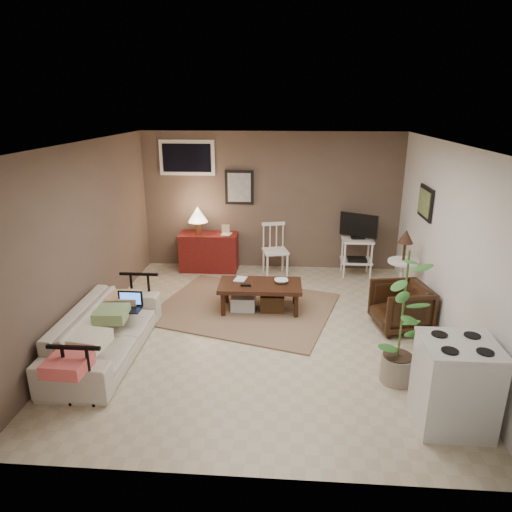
# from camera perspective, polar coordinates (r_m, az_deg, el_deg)

# --- Properties ---
(floor) EXTENTS (5.00, 5.00, 0.00)m
(floor) POSITION_cam_1_polar(r_m,az_deg,el_deg) (6.09, 0.75, -9.23)
(floor) COLOR #C1B293
(floor) RESTS_ON ground
(art_back) EXTENTS (0.50, 0.03, 0.60)m
(art_back) POSITION_cam_1_polar(r_m,az_deg,el_deg) (8.02, -2.10, 8.57)
(art_back) COLOR black
(art_right) EXTENTS (0.03, 0.60, 0.45)m
(art_right) POSITION_cam_1_polar(r_m,az_deg,el_deg) (6.84, 20.45, 6.26)
(art_right) COLOR black
(window) EXTENTS (0.96, 0.03, 0.60)m
(window) POSITION_cam_1_polar(r_m,az_deg,el_deg) (8.10, -8.62, 12.05)
(window) COLOR white
(rug) EXTENTS (2.85, 2.53, 0.02)m
(rug) POSITION_cam_1_polar(r_m,az_deg,el_deg) (6.68, -1.42, -6.50)
(rug) COLOR #8B6B51
(rug) RESTS_ON floor
(coffee_table) EXTENTS (1.18, 0.63, 0.44)m
(coffee_table) POSITION_cam_1_polar(r_m,az_deg,el_deg) (6.52, 0.44, -4.88)
(coffee_table) COLOR #321A0D
(coffee_table) RESTS_ON floor
(sofa) EXTENTS (0.58, 1.99, 0.78)m
(sofa) POSITION_cam_1_polar(r_m,az_deg,el_deg) (5.66, -18.42, -8.13)
(sofa) COLOR beige
(sofa) RESTS_ON floor
(sofa_pillows) EXTENTS (0.38, 1.90, 0.13)m
(sofa_pillows) POSITION_cam_1_polar(r_m,az_deg,el_deg) (5.41, -18.95, -8.39)
(sofa_pillows) COLOR beige
(sofa_pillows) RESTS_ON sofa
(sofa_end_rails) EXTENTS (0.54, 1.99, 0.67)m
(sofa_end_rails) POSITION_cam_1_polar(r_m,az_deg,el_deg) (5.64, -17.28, -8.71)
(sofa_end_rails) COLOR black
(sofa_end_rails) RESTS_ON floor
(laptop) EXTENTS (0.31, 0.22, 0.21)m
(laptop) POSITION_cam_1_polar(r_m,az_deg,el_deg) (5.83, -15.54, -5.78)
(laptop) COLOR black
(laptop) RESTS_ON sofa
(red_console) EXTENTS (1.01, 0.45, 1.16)m
(red_console) POSITION_cam_1_polar(r_m,az_deg,el_deg) (8.11, -6.02, 0.96)
(red_console) COLOR maroon
(red_console) RESTS_ON floor
(spindle_chair) EXTENTS (0.49, 0.49, 0.89)m
(spindle_chair) POSITION_cam_1_polar(r_m,az_deg,el_deg) (7.86, 2.40, 0.61)
(spindle_chair) COLOR white
(spindle_chair) RESTS_ON floor
(tv_stand) EXTENTS (0.59, 0.42, 1.09)m
(tv_stand) POSITION_cam_1_polar(r_m,az_deg,el_deg) (7.95, 12.57, 1.56)
(tv_stand) COLOR white
(tv_stand) RESTS_ON floor
(side_table) EXTENTS (0.43, 0.43, 1.15)m
(side_table) POSITION_cam_1_polar(r_m,az_deg,el_deg) (6.87, 17.95, -0.40)
(side_table) COLOR white
(side_table) RESTS_ON floor
(armchair) EXTENTS (0.72, 0.76, 0.67)m
(armchair) POSITION_cam_1_polar(r_m,az_deg,el_deg) (6.29, 17.65, -5.82)
(armchair) COLOR black
(armchair) RESTS_ON floor
(potted_plant) EXTENTS (0.38, 0.38, 1.50)m
(potted_plant) POSITION_cam_1_polar(r_m,az_deg,el_deg) (4.93, 17.86, -6.85)
(potted_plant) COLOR tan
(potted_plant) RESTS_ON floor
(stove) EXTENTS (0.65, 0.61, 0.85)m
(stove) POSITION_cam_1_polar(r_m,az_deg,el_deg) (4.65, 23.60, -14.49)
(stove) COLOR silver
(stove) RESTS_ON floor
(bowl) EXTENTS (0.20, 0.07, 0.20)m
(bowl) POSITION_cam_1_polar(r_m,az_deg,el_deg) (6.47, 3.19, -2.54)
(bowl) COLOR #321A0D
(bowl) RESTS_ON coffee_table
(book_table) EXTENTS (0.16, 0.04, 0.22)m
(book_table) POSITION_cam_1_polar(r_m,az_deg,el_deg) (6.58, -2.64, -2.03)
(book_table) COLOR #321A0D
(book_table) RESTS_ON coffee_table
(book_console) EXTENTS (0.16, 0.05, 0.22)m
(book_console) POSITION_cam_1_polar(r_m,az_deg,el_deg) (7.93, -4.28, 3.44)
(book_console) COLOR #321A0D
(book_console) RESTS_ON red_console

